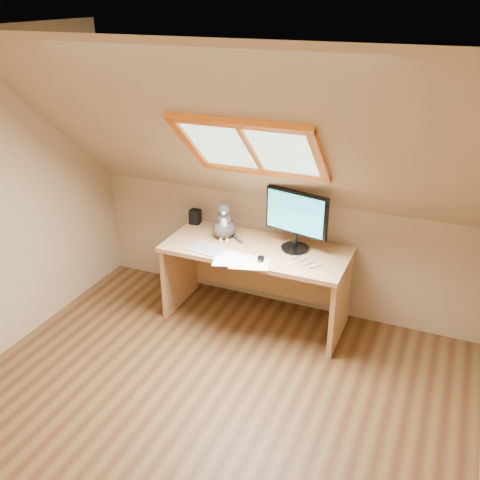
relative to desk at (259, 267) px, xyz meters
The scene contains 10 objects.
ground 1.53m from the desk, 86.54° to the right, with size 3.50×3.50×0.00m, color brown.
room_shell 1.81m from the desk, 86.74° to the right, with size 3.52×3.52×2.41m.
desk is the anchor object (origin of this frame).
monitor 0.59m from the desk, ahead, with size 0.54×0.23×0.50m.
cat 0.47m from the desk, behind, with size 0.26×0.28×0.35m.
desk_speaker 0.77m from the desk, 165.09° to the left, with size 0.09×0.09×0.13m, color black.
graphics_tablet 0.49m from the desk, 142.87° to the right, with size 0.28×0.20×0.01m, color #B2B2B7.
mouse 0.37m from the desk, 66.22° to the right, with size 0.06×0.10×0.03m, color black.
papers 0.39m from the desk, 96.70° to the right, with size 0.35×0.30×0.01m.
cables 0.46m from the desk, 27.20° to the right, with size 0.51×0.26×0.01m.
Camera 1 is at (1.33, -2.30, 2.61)m, focal length 40.00 mm.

